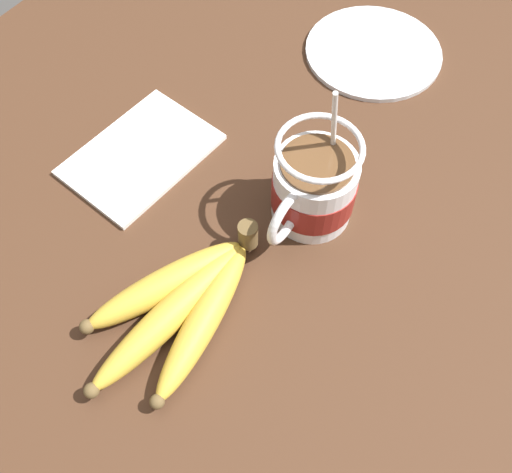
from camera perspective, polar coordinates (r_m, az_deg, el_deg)
table at (r=61.10cm, az=4.12°, el=0.01°), size 101.75×101.75×3.90cm
coffee_mug at (r=57.03cm, az=5.88°, el=4.79°), size 12.35×8.52×15.90cm
banana_bunch at (r=53.87cm, az=-7.60°, el=-6.76°), size 21.68×12.57×4.02cm
napkin at (r=65.78cm, az=-11.42°, el=8.03°), size 17.08×12.68×0.60cm
small_plate at (r=77.69cm, az=11.65°, el=17.66°), size 17.28×17.28×0.60cm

